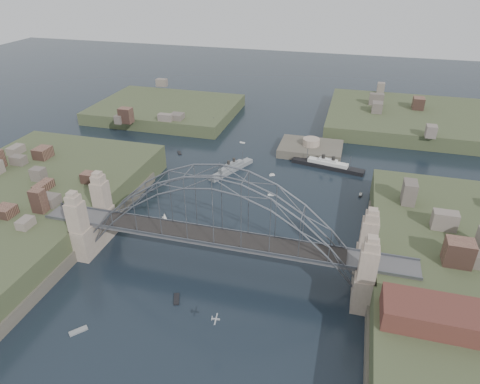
% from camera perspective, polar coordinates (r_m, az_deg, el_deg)
% --- Properties ---
extents(ground, '(500.00, 500.00, 0.00)m').
position_cam_1_polar(ground, '(99.31, -2.80, -9.97)').
color(ground, black).
rests_on(ground, ground).
extents(bridge, '(84.00, 13.80, 24.60)m').
position_cam_1_polar(bridge, '(92.02, -2.98, -4.02)').
color(bridge, '#515154').
rests_on(bridge, ground).
extents(shore_west, '(50.50, 90.00, 12.00)m').
position_cam_1_polar(shore_west, '(125.58, -28.63, -3.68)').
color(shore_west, '#3D4729').
rests_on(shore_west, ground).
extents(headland_nw, '(60.00, 45.00, 9.00)m').
position_cam_1_polar(headland_nw, '(196.06, -9.73, 10.31)').
color(headland_nw, '#3D4729').
rests_on(headland_nw, ground).
extents(headland_ne, '(70.00, 55.00, 9.50)m').
position_cam_1_polar(headland_ne, '(194.66, 22.16, 8.49)').
color(headland_ne, '#3D4729').
rests_on(headland_ne, ground).
extents(fort_island, '(22.00, 16.00, 9.40)m').
position_cam_1_polar(fort_island, '(156.67, 9.36, 5.09)').
color(fort_island, '#4D483D').
rests_on(fort_island, ground).
extents(wharf_shed, '(20.00, 8.00, 4.00)m').
position_cam_1_polar(wharf_shed, '(81.24, 25.59, -14.81)').
color(wharf_shed, '#592D26').
rests_on(wharf_shed, shore_east).
extents(naval_cruiser_near, '(10.43, 18.53, 5.77)m').
position_cam_1_polar(naval_cruiser_near, '(140.49, -1.16, 3.11)').
color(naval_cruiser_near, gray).
rests_on(naval_cruiser_near, ground).
extents(naval_cruiser_far, '(5.32, 17.61, 5.89)m').
position_cam_1_polar(naval_cruiser_far, '(179.84, -2.68, 9.09)').
color(naval_cruiser_far, gray).
rests_on(naval_cruiser_far, ground).
extents(ocean_liner, '(24.54, 8.12, 5.98)m').
position_cam_1_polar(ocean_liner, '(145.80, 11.62, 3.52)').
color(ocean_liner, black).
rests_on(ocean_liner, ground).
extents(aeroplane, '(1.55, 2.84, 0.41)m').
position_cam_1_polar(aeroplane, '(78.96, -3.36, -16.56)').
color(aeroplane, '#B1B4B9').
extents(small_boat_a, '(2.23, 2.22, 2.38)m').
position_cam_1_polar(small_boat_a, '(116.65, -10.04, -3.29)').
color(small_boat_a, white).
rests_on(small_boat_a, ground).
extents(small_boat_b, '(1.90, 1.02, 1.43)m').
position_cam_1_polar(small_boat_b, '(126.81, 4.14, -0.35)').
color(small_boat_b, white).
rests_on(small_boat_b, ground).
extents(small_boat_c, '(2.15, 3.41, 0.45)m').
position_cam_1_polar(small_boat_c, '(92.09, -8.46, -13.97)').
color(small_boat_c, white).
rests_on(small_boat_c, ground).
extents(small_boat_d, '(1.07, 2.34, 1.43)m').
position_cam_1_polar(small_boat_d, '(131.21, 15.79, -0.39)').
color(small_boat_d, white).
rests_on(small_boat_d, ground).
extents(small_boat_e, '(2.55, 3.19, 0.45)m').
position_cam_1_polar(small_boat_e, '(155.36, -8.09, 5.17)').
color(small_boat_e, white).
rests_on(small_boat_e, ground).
extents(small_boat_f, '(1.79, 1.27, 1.43)m').
position_cam_1_polar(small_boat_f, '(138.25, 4.29, 2.30)').
color(small_boat_f, white).
rests_on(small_boat_f, ground).
extents(small_boat_h, '(2.04, 0.85, 0.45)m').
position_cam_1_polar(small_boat_h, '(162.56, 0.32, 6.59)').
color(small_boat_h, white).
rests_on(small_boat_h, ground).
extents(small_boat_i, '(2.11, 0.79, 0.45)m').
position_cam_1_polar(small_boat_i, '(104.00, 17.91, -9.44)').
color(small_boat_i, white).
rests_on(small_boat_i, ground).
extents(small_boat_j, '(3.08, 3.29, 0.45)m').
position_cam_1_polar(small_boat_j, '(90.49, -20.78, -16.97)').
color(small_boat_j, white).
rests_on(small_boat_j, ground).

